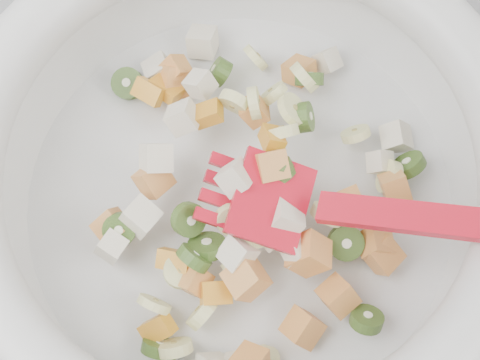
# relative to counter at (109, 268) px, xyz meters

# --- Properties ---
(counter) EXTENTS (2.00, 0.60, 0.90)m
(counter) POSITION_rel_counter_xyz_m (0.00, 0.00, 0.00)
(counter) COLOR gray
(counter) RESTS_ON ground
(mixing_bowl) EXTENTS (0.48, 0.42, 0.15)m
(mixing_bowl) POSITION_rel_counter_xyz_m (0.20, -0.02, 0.51)
(mixing_bowl) COLOR silver
(mixing_bowl) RESTS_ON counter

